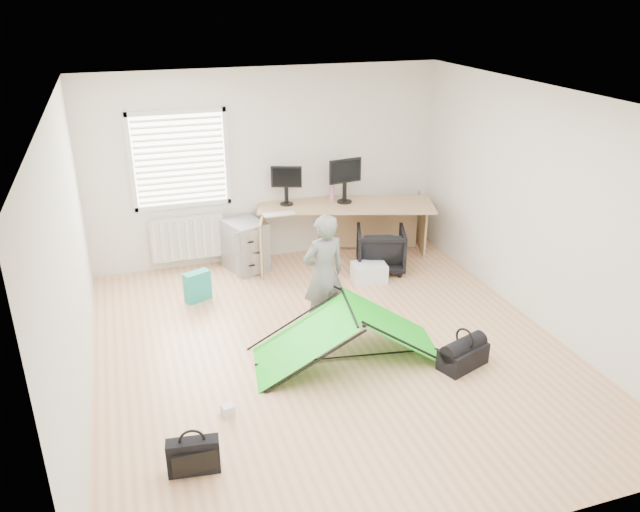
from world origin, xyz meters
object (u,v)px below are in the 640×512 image
object	(u,v)px
filing_cabinet	(245,245)
duffel_bag	(463,356)
kite	(349,333)
desk	(345,231)
monitor_right	(345,186)
person	(324,274)
monitor_left	(286,191)
office_chair	(381,249)
storage_crate	(369,272)
thermos	(332,192)
laptop_bag	(194,456)

from	to	relation	value
filing_cabinet	duffel_bag	bearing A→B (deg)	-82.66
kite	duffel_bag	world-z (taller)	kite
desk	monitor_right	distance (m)	0.66
filing_cabinet	person	world-z (taller)	person
desk	duffel_bag	size ratio (longest dim) A/B	4.64
monitor_left	office_chair	size ratio (longest dim) A/B	0.64
office_chair	person	distance (m)	1.91
monitor_right	person	distance (m)	2.19
monitor_left	storage_crate	xyz separation A→B (m)	(0.85, -1.05, -0.92)
monitor_right	kite	size ratio (longest dim) A/B	0.24
storage_crate	office_chair	bearing A→B (deg)	46.59
monitor_right	storage_crate	distance (m)	1.30
thermos	storage_crate	xyz separation A→B (m)	(0.19, -1.01, -0.85)
filing_cabinet	monitor_left	size ratio (longest dim) A/B	1.65
thermos	person	distance (m)	2.22
desk	person	distance (m)	2.11
monitor_right	storage_crate	bearing A→B (deg)	-96.06
filing_cabinet	thermos	world-z (taller)	thermos
filing_cabinet	person	distance (m)	2.05
monitor_left	monitor_right	distance (m)	0.82
monitor_right	person	xyz separation A→B (m)	(-0.95, -1.93, -0.37)
laptop_bag	thermos	bearing A→B (deg)	64.45
desk	laptop_bag	world-z (taller)	desk
duffel_bag	monitor_right	bearing A→B (deg)	73.28
thermos	kite	world-z (taller)	thermos
office_chair	laptop_bag	bearing A→B (deg)	66.04
monitor_left	duffel_bag	distance (m)	3.54
monitor_right	office_chair	bearing A→B (deg)	-68.92
office_chair	desk	bearing A→B (deg)	-37.84
monitor_right	office_chair	distance (m)	1.02
office_chair	filing_cabinet	bearing A→B (deg)	0.38
office_chair	duffel_bag	bearing A→B (deg)	105.94
thermos	monitor_right	bearing A→B (deg)	-37.49
storage_crate	duffel_bag	distance (m)	2.22
filing_cabinet	kite	distance (m)	2.68
filing_cabinet	laptop_bag	size ratio (longest dim) A/B	1.67
monitor_left	monitor_right	xyz separation A→B (m)	(0.81, -0.16, 0.03)
desk	monitor_right	world-z (taller)	monitor_right
monitor_right	storage_crate	xyz separation A→B (m)	(0.04, -0.89, -0.95)
filing_cabinet	monitor_right	world-z (taller)	monitor_right
desk	laptop_bag	bearing A→B (deg)	-108.27
desk	office_chair	world-z (taller)	desk
desk	duffel_bag	xyz separation A→B (m)	(0.19, -3.04, -0.30)
desk	person	size ratio (longest dim) A/B	1.75
desk	kite	xyz separation A→B (m)	(-0.89, -2.53, -0.11)
desk	storage_crate	size ratio (longest dim) A/B	5.51
filing_cabinet	duffel_bag	world-z (taller)	filing_cabinet
person	storage_crate	world-z (taller)	person
filing_cabinet	thermos	size ratio (longest dim) A/B	2.65
person	duffel_bag	size ratio (longest dim) A/B	2.66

